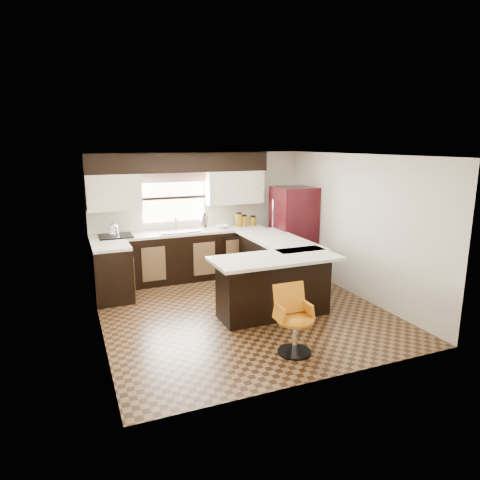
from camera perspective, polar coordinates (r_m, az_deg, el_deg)
name	(u,v)px	position (r m, az deg, el deg)	size (l,w,h in m)	color
floor	(242,310)	(6.81, 0.22, -9.37)	(4.40, 4.40, 0.00)	#49301A
ceiling	(242,155)	(6.31, 0.24, 11.25)	(4.40, 4.40, 0.00)	silver
wall_back	(199,214)	(8.49, -5.48, 3.46)	(4.40, 4.40, 0.00)	beige
wall_front	(322,277)	(4.57, 10.91, -4.90)	(4.40, 4.40, 0.00)	beige
wall_left	(96,249)	(5.99, -18.65, -1.11)	(4.40, 4.40, 0.00)	beige
wall_right	(356,226)	(7.50, 15.22, 1.82)	(4.40, 4.40, 0.00)	beige
base_cab_back	(182,257)	(8.25, -7.75, -2.21)	(3.30, 0.60, 0.90)	black
base_cab_left	(113,274)	(7.41, -16.62, -4.37)	(0.60, 0.70, 0.90)	black
counter_back	(181,232)	(8.14, -7.85, 1.00)	(3.30, 0.60, 0.04)	silver
counter_left	(111,246)	(7.29, -16.85, -0.82)	(0.60, 0.70, 0.04)	silver
soffit	(180,162)	(8.11, -8.01, 10.21)	(3.40, 0.35, 0.36)	black
upper_cab_left	(114,192)	(7.94, -16.50, 6.13)	(0.94, 0.35, 0.64)	beige
upper_cab_right	(234,187)	(8.48, -0.78, 7.05)	(1.14, 0.35, 0.64)	beige
window_pane	(174,198)	(8.30, -8.81, 5.59)	(1.20, 0.02, 0.90)	white
valance	(174,177)	(8.22, -8.84, 8.25)	(1.30, 0.06, 0.18)	#D19B93
sink	(179,231)	(8.10, -8.17, 1.21)	(0.75, 0.45, 0.03)	#B2B2B7
dishwasher	(236,256)	(8.29, -0.54, -2.15)	(0.58, 0.03, 0.78)	black
cooktop	(116,236)	(7.91, -16.26, 0.51)	(0.58, 0.50, 0.03)	black
peninsula_long	(275,266)	(7.56, 4.72, -3.53)	(0.60, 1.95, 0.90)	black
peninsula_return	(273,287)	(6.50, 4.49, -6.27)	(1.65, 0.60, 0.90)	black
counter_pen_long	(278,240)	(7.46, 5.13, -0.01)	(0.84, 1.95, 0.04)	silver
counter_pen_return	(276,258)	(6.28, 4.77, -2.46)	(1.89, 0.84, 0.04)	silver
refrigerator	(293,231)	(8.53, 7.12, 1.20)	(0.75, 0.72, 1.74)	black
bar_chair	(295,321)	(5.40, 7.40, -10.64)	(0.46, 0.46, 0.86)	#CA7110
kettle	(113,229)	(7.88, -16.52, 1.47)	(0.18, 0.18, 0.25)	silver
percolator	(205,222)	(8.24, -4.75, 2.37)	(0.14, 0.14, 0.28)	silver
mixing_bowl	(222,227)	(8.37, -2.45, 1.80)	(0.25, 0.25, 0.06)	white
canister_large	(239,220)	(8.50, -0.15, 2.65)	(0.14, 0.14, 0.25)	#836013
canister_med	(244,221)	(8.55, 0.58, 2.53)	(0.13, 0.13, 0.20)	#836013
canister_small	(253,221)	(8.62, 1.69, 2.51)	(0.14, 0.14, 0.17)	#836013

